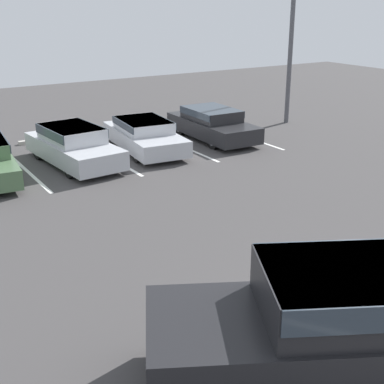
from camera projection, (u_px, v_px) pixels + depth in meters
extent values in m
plane|color=#423F3F|center=(350.00, 348.00, 8.60)|extent=(60.00, 60.00, 0.00)
cube|color=white|center=(26.00, 170.00, 17.49)|extent=(0.12, 5.20, 0.01)
cube|color=white|center=(109.00, 157.00, 18.96)|extent=(0.12, 5.20, 0.01)
cube|color=white|center=(180.00, 145.00, 20.43)|extent=(0.12, 5.20, 0.01)
cube|color=white|center=(242.00, 136.00, 21.90)|extent=(0.12, 5.20, 0.01)
cube|color=black|center=(354.00, 340.00, 7.63)|extent=(6.16, 4.47, 0.92)
cube|color=black|center=(339.00, 292.00, 7.33)|extent=(2.72, 2.59, 0.68)
cube|color=#2D3842|center=(340.00, 282.00, 7.28)|extent=(2.71, 2.62, 0.37)
cylinder|color=black|center=(223.00, 330.00, 8.36)|extent=(0.88, 0.64, 0.84)
cylinder|color=#ADADB2|center=(223.00, 330.00, 8.36)|extent=(0.55, 0.48, 0.46)
cylinder|color=black|center=(14.00, 176.00, 15.90)|extent=(0.28, 0.66, 0.64)
cylinder|color=#ADADB2|center=(14.00, 176.00, 15.90)|extent=(0.26, 0.37, 0.35)
cylinder|color=black|center=(1.00, 153.00, 18.24)|extent=(0.28, 0.66, 0.64)
cylinder|color=#ADADB2|center=(1.00, 153.00, 18.24)|extent=(0.26, 0.37, 0.35)
cube|color=#B7BABF|center=(74.00, 150.00, 17.99)|extent=(2.09, 4.55, 0.62)
cube|color=#B7BABF|center=(72.00, 134.00, 17.87)|extent=(1.71, 2.41, 0.50)
cube|color=#2D3842|center=(71.00, 131.00, 17.83)|extent=(1.78, 2.37, 0.30)
cylinder|color=black|center=(112.00, 160.00, 17.50)|extent=(0.26, 0.65, 0.63)
cylinder|color=#ADADB2|center=(112.00, 160.00, 17.50)|extent=(0.25, 0.36, 0.35)
cylinder|color=black|center=(70.00, 168.00, 16.66)|extent=(0.26, 0.65, 0.63)
cylinder|color=#ADADB2|center=(70.00, 168.00, 16.66)|extent=(0.25, 0.36, 0.35)
cylinder|color=black|center=(78.00, 144.00, 19.43)|extent=(0.26, 0.65, 0.63)
cylinder|color=#ADADB2|center=(78.00, 144.00, 19.43)|extent=(0.25, 0.36, 0.35)
cylinder|color=black|center=(39.00, 150.00, 18.59)|extent=(0.26, 0.65, 0.63)
cylinder|color=#ADADB2|center=(39.00, 150.00, 18.59)|extent=(0.25, 0.36, 0.35)
cube|color=#B7BABF|center=(145.00, 139.00, 19.59)|extent=(2.22, 4.53, 0.57)
cube|color=#B7BABF|center=(144.00, 125.00, 19.49)|extent=(1.79, 2.42, 0.41)
cube|color=#2D3842|center=(143.00, 123.00, 19.47)|extent=(1.86, 2.38, 0.24)
cylinder|color=black|center=(178.00, 148.00, 18.89)|extent=(0.29, 0.65, 0.63)
cylinder|color=#ADADB2|center=(178.00, 148.00, 18.89)|extent=(0.27, 0.37, 0.35)
cylinder|color=black|center=(138.00, 153.00, 18.25)|extent=(0.29, 0.65, 0.63)
cylinder|color=#ADADB2|center=(138.00, 153.00, 18.25)|extent=(0.27, 0.37, 0.35)
cylinder|color=black|center=(151.00, 133.00, 21.02)|extent=(0.29, 0.65, 0.63)
cylinder|color=#ADADB2|center=(151.00, 133.00, 21.02)|extent=(0.27, 0.37, 0.35)
cylinder|color=black|center=(114.00, 137.00, 20.39)|extent=(0.29, 0.65, 0.63)
cylinder|color=#ADADB2|center=(114.00, 137.00, 20.39)|extent=(0.27, 0.37, 0.35)
cube|color=#232326|center=(213.00, 127.00, 21.21)|extent=(1.89, 4.49, 0.60)
cube|color=#232326|center=(212.00, 114.00, 21.11)|extent=(1.62, 2.36, 0.44)
cube|color=#2D3842|center=(212.00, 112.00, 21.08)|extent=(1.68, 2.31, 0.27)
cylinder|color=black|center=(247.00, 136.00, 20.58)|extent=(0.25, 0.64, 0.63)
cylinder|color=#ADADB2|center=(247.00, 136.00, 20.58)|extent=(0.26, 0.35, 0.35)
cylinder|color=black|center=(214.00, 141.00, 19.87)|extent=(0.25, 0.64, 0.63)
cylinder|color=#ADADB2|center=(214.00, 141.00, 19.87)|extent=(0.26, 0.35, 0.35)
cylinder|color=black|center=(211.00, 123.00, 22.67)|extent=(0.25, 0.64, 0.63)
cylinder|color=#ADADB2|center=(211.00, 123.00, 22.67)|extent=(0.26, 0.35, 0.35)
cylinder|color=black|center=(180.00, 127.00, 21.96)|extent=(0.25, 0.64, 0.63)
cylinder|color=#ADADB2|center=(180.00, 127.00, 21.96)|extent=(0.26, 0.35, 0.35)
cylinder|color=#515156|center=(290.00, 50.00, 23.13)|extent=(0.20, 0.20, 6.42)
cube|color=#B7B2A8|center=(42.00, 140.00, 20.93)|extent=(1.85, 0.20, 0.14)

